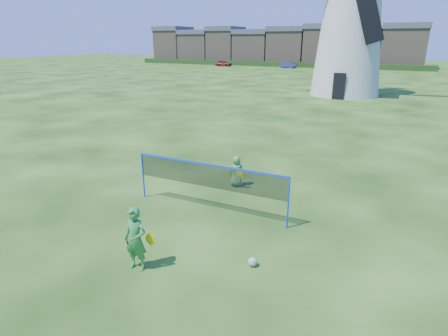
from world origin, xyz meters
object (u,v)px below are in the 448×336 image
object	(u,v)px
player_girl	(136,239)
player_boy	(237,171)
windmill	(351,21)
badminton_net	(209,177)
car_right	(288,65)
play_ball	(253,262)
car_left	(223,63)

from	to	relation	value
player_girl	player_boy	distance (m)	5.74
windmill	badminton_net	world-z (taller)	windmill
player_boy	car_right	bearing A→B (deg)	-84.11
player_girl	car_right	size ratio (longest dim) A/B	0.43
windmill	play_ball	size ratio (longest dim) A/B	91.11
play_ball	player_boy	bearing A→B (deg)	118.51
badminton_net	car_left	world-z (taller)	badminton_net
player_girl	play_ball	xyz separation A→B (m)	(2.36, 1.26, -0.66)
player_boy	car_left	xyz separation A→B (m)	(-29.77, 59.43, 0.03)
player_girl	windmill	bearing A→B (deg)	86.23
badminton_net	car_right	world-z (taller)	badminton_net
player_boy	windmill	bearing A→B (deg)	-98.34
play_ball	car_right	distance (m)	67.63
badminton_net	player_boy	size ratio (longest dim) A/B	4.44
badminton_net	play_ball	xyz separation A→B (m)	(2.33, -2.17, -1.03)
player_girl	car_right	xyz separation A→B (m)	(-16.38, 66.24, -0.18)
player_girl	play_ball	world-z (taller)	player_girl
windmill	car_right	size ratio (longest dim) A/B	5.66
windmill	car_right	xyz separation A→B (m)	(-15.92, 34.30, -6.14)
car_left	windmill	bearing A→B (deg)	-139.30
play_ball	car_left	world-z (taller)	car_left
windmill	play_ball	xyz separation A→B (m)	(2.82, -30.67, -6.62)
play_ball	car_right	size ratio (longest dim) A/B	0.06
player_boy	player_girl	bearing A→B (deg)	81.45
player_boy	car_left	bearing A→B (deg)	-72.59
play_ball	car_right	bearing A→B (deg)	106.09
badminton_net	player_girl	xyz separation A→B (m)	(-0.03, -3.44, -0.37)
badminton_net	player_boy	bearing A→B (deg)	92.47
player_girl	badminton_net	bearing A→B (deg)	84.85
car_left	badminton_net	bearing A→B (deg)	-154.96
badminton_net	player_girl	bearing A→B (deg)	-90.56
badminton_net	player_boy	world-z (taller)	badminton_net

